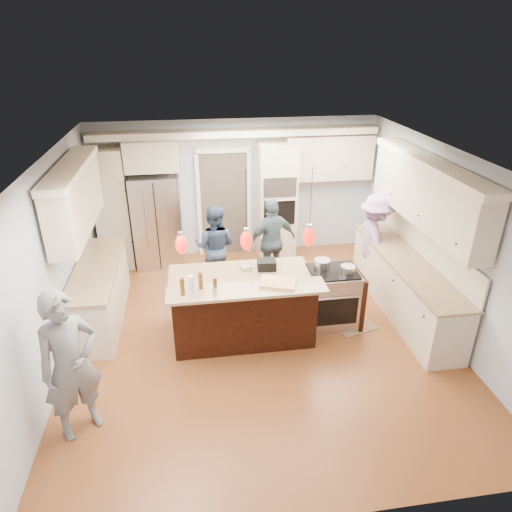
{
  "coord_description": "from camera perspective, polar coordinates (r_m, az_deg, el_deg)",
  "views": [
    {
      "loc": [
        -0.9,
        -5.64,
        4.12
      ],
      "look_at": [
        0.0,
        0.35,
        1.15
      ],
      "focal_mm": 32.0,
      "sensor_mm": 36.0,
      "label": 1
    }
  ],
  "objects": [
    {
      "name": "cutting_board",
      "position": [
        6.07,
        2.79,
        -3.34
      ],
      "size": [
        0.55,
        0.47,
        0.04
      ],
      "primitive_type": "cube",
      "rotation": [
        0.0,
        0.0,
        -0.34
      ],
      "color": "#DCB665",
      "rests_on": "kitchen_island"
    },
    {
      "name": "water_bottle",
      "position": [
        5.77,
        -8.1,
        -3.79
      ],
      "size": [
        0.09,
        0.09,
        0.3
      ],
      "primitive_type": "cylinder",
      "rotation": [
        0.0,
        0.0,
        -0.41
      ],
      "color": "silver",
      "rests_on": "kitchen_island"
    },
    {
      "name": "person_far_left",
      "position": [
        7.99,
        -5.16,
        1.13
      ],
      "size": [
        0.89,
        0.79,
        1.52
      ],
      "primitive_type": "imported",
      "rotation": [
        0.0,
        0.0,
        2.8
      ],
      "color": "#2D3F58",
      "rests_on": "ground"
    },
    {
      "name": "ground_plane",
      "position": [
        7.05,
        0.43,
        -9.68
      ],
      "size": [
        6.0,
        6.0,
        0.0
      ],
      "primitive_type": "plane",
      "color": "brown",
      "rests_on": "ground"
    },
    {
      "name": "drink_can",
      "position": [
        5.82,
        -5.18,
        -4.39
      ],
      "size": [
        0.07,
        0.07,
        0.11
      ],
      "primitive_type": "cylinder",
      "rotation": [
        0.0,
        0.0,
        -0.25
      ],
      "color": "#B7B7BC",
      "rests_on": "kitchen_island"
    },
    {
      "name": "pot_large",
      "position": [
        6.94,
        8.27,
        -0.98
      ],
      "size": [
        0.24,
        0.24,
        0.14
      ],
      "primitive_type": "cylinder",
      "color": "#B7B7BC",
      "rests_on": "island_range"
    },
    {
      "name": "kitchen_island",
      "position": [
        6.81,
        -1.73,
        -6.2
      ],
      "size": [
        2.1,
        1.46,
        1.12
      ],
      "color": "black",
      "rests_on": "ground"
    },
    {
      "name": "pot_small",
      "position": [
        6.89,
        11.41,
        -1.62
      ],
      "size": [
        0.22,
        0.22,
        0.11
      ],
      "primitive_type": "cylinder",
      "color": "#B7B7BC",
      "rests_on": "island_range"
    },
    {
      "name": "right_counter_run",
      "position": [
        7.48,
        18.93,
        0.4
      ],
      "size": [
        0.64,
        3.1,
        2.51
      ],
      "color": "beige",
      "rests_on": "ground"
    },
    {
      "name": "beer_bottle_c",
      "position": [
        5.95,
        -6.95,
        -3.11
      ],
      "size": [
        0.08,
        0.08,
        0.23
      ],
      "primitive_type": "cylinder",
      "rotation": [
        0.0,
        0.0,
        0.43
      ],
      "color": "#4A2D0D",
      "rests_on": "kitchen_island"
    },
    {
      "name": "person_bar_end",
      "position": [
        5.43,
        -22.18,
        -12.55
      ],
      "size": [
        0.79,
        0.73,
        1.81
      ],
      "primitive_type": "imported",
      "rotation": [
        0.0,
        0.0,
        0.6
      ],
      "color": "slate",
      "rests_on": "ground"
    },
    {
      "name": "island_range",
      "position": [
        7.16,
        9.51,
        -5.09
      ],
      "size": [
        0.82,
        0.71,
        0.92
      ],
      "color": "#B7B7BC",
      "rests_on": "ground"
    },
    {
      "name": "left_cabinets",
      "position": [
        7.3,
        -19.89,
        -0.38
      ],
      "size": [
        0.64,
        2.3,
        2.51
      ],
      "color": "beige",
      "rests_on": "ground"
    },
    {
      "name": "refrigerator",
      "position": [
        8.91,
        -12.16,
        4.32
      ],
      "size": [
        0.9,
        0.7,
        1.8
      ],
      "primitive_type": "cube",
      "color": "#B7B7BC",
      "rests_on": "ground"
    },
    {
      "name": "beer_bottle_a",
      "position": [
        5.84,
        -9.19,
        -3.82
      ],
      "size": [
        0.08,
        0.08,
        0.24
      ],
      "primitive_type": "cylinder",
      "rotation": [
        0.0,
        0.0,
        -0.35
      ],
      "color": "#4A2D0D",
      "rests_on": "kitchen_island"
    },
    {
      "name": "pendant_lights",
      "position": [
        5.67,
        -1.21,
        1.99
      ],
      "size": [
        1.75,
        0.15,
        1.03
      ],
      "color": "black",
      "rests_on": "ground"
    },
    {
      "name": "floor_rug",
      "position": [
        7.52,
        11.26,
        -7.62
      ],
      "size": [
        0.82,
        1.01,
        0.01
      ],
      "primitive_type": "cube",
      "rotation": [
        0.0,
        0.0,
        0.26
      ],
      "color": "olive",
      "rests_on": "ground"
    },
    {
      "name": "beer_bottle_b",
      "position": [
        5.85,
        -5.15,
        -3.64
      ],
      "size": [
        0.07,
        0.07,
        0.22
      ],
      "primitive_type": "cylinder",
      "rotation": [
        0.0,
        0.0,
        -0.28
      ],
      "color": "#4A2D0D",
      "rests_on": "kitchen_island"
    },
    {
      "name": "room_shell",
      "position": [
        6.16,
        0.48,
        4.17
      ],
      "size": [
        5.54,
        6.04,
        2.72
      ],
      "color": "#B2BCC6",
      "rests_on": "ground"
    },
    {
      "name": "person_far_right",
      "position": [
        8.09,
        2.02,
        1.82
      ],
      "size": [
        1.01,
        0.66,
        1.59
      ],
      "primitive_type": "imported",
      "rotation": [
        0.0,
        0.0,
        3.46
      ],
      "color": "#475C64",
      "rests_on": "ground"
    },
    {
      "name": "oven_column",
      "position": [
        8.98,
        2.56,
        6.77
      ],
      "size": [
        0.72,
        0.69,
        2.3
      ],
      "color": "beige",
      "rests_on": "ground"
    },
    {
      "name": "back_upper_cabinets",
      "position": [
        8.76,
        -7.29,
        9.65
      ],
      "size": [
        5.3,
        0.61,
        2.54
      ],
      "color": "beige",
      "rests_on": "ground"
    },
    {
      "name": "person_range_side",
      "position": [
        8.3,
        14.55,
        1.91
      ],
      "size": [
        0.63,
        1.08,
        1.67
      ],
      "primitive_type": "imported",
      "rotation": [
        0.0,
        0.0,
        1.58
      ],
      "color": "#987DA8",
      "rests_on": "ground"
    }
  ]
}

